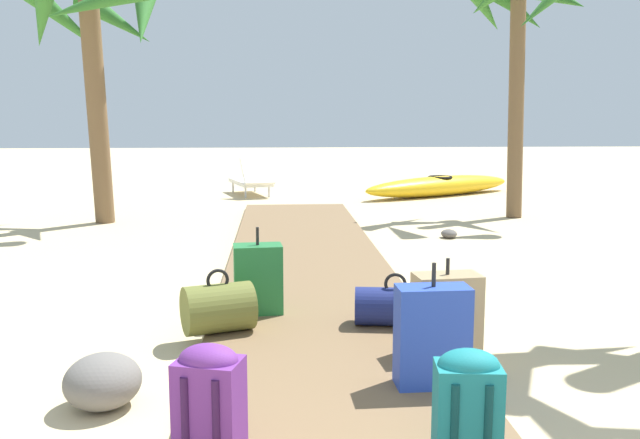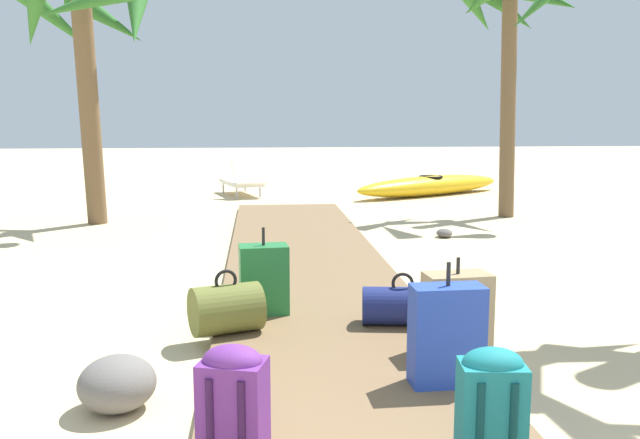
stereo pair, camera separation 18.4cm
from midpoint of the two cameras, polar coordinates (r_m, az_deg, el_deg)
ground_plane at (r=5.52m, az=0.77°, el=-8.22°), size 60.00×60.00×0.00m
boardwalk at (r=6.55m, az=0.03°, el=-5.14°), size 1.67×10.84×0.08m
suitcase_tan at (r=4.51m, az=11.70°, el=-7.75°), size 0.44×0.27×0.63m
suitcase_blue at (r=3.97m, az=10.72°, el=-9.58°), size 0.42×0.22×0.71m
suitcase_green at (r=5.32m, az=-4.22°, el=-4.97°), size 0.39×0.27×0.68m
backpack_teal at (r=3.15m, az=13.94°, el=-14.87°), size 0.30×0.25×0.53m
duffel_bag_navy at (r=5.06m, az=7.34°, el=-7.23°), size 0.62×0.36×0.39m
backpack_purple at (r=3.15m, az=-7.56°, el=-14.68°), size 0.33×0.28×0.53m
duffel_bag_olive at (r=4.90m, az=-7.45°, el=-7.36°), size 0.57×0.49×0.46m
palm_tree_far_right at (r=11.43m, az=17.06°, el=15.66°), size 2.06×2.21×3.99m
palm_tree_far_left at (r=10.65m, az=-17.97°, el=14.30°), size 2.14×2.23×3.62m
lounge_chair at (r=13.91m, az=-5.33°, el=3.36°), size 1.00×1.64×0.80m
kayak at (r=14.06m, az=10.39°, el=2.79°), size 3.63×2.50×0.40m
rock_left_mid at (r=4.01m, az=-16.46°, el=-12.88°), size 0.53×0.54×0.30m
rock_right_near at (r=9.21m, az=11.31°, el=-1.18°), size 0.21×0.24×0.11m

